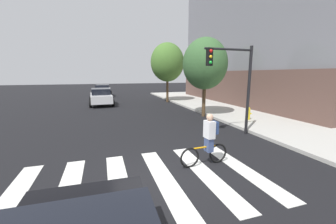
# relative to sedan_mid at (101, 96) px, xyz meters

# --- Properties ---
(ground_plane) EXTENTS (120.00, 120.00, 0.00)m
(ground_plane) POSITION_rel_sedan_mid_xyz_m (1.52, -15.49, -0.81)
(ground_plane) COLOR black
(crosswalk_stripes) EXTENTS (6.78, 4.13, 0.01)m
(crosswalk_stripes) POSITION_rel_sedan_mid_xyz_m (1.01, -15.49, -0.81)
(crosswalk_stripes) COLOR silver
(crosswalk_stripes) RESTS_ON ground
(sedan_mid) EXTENTS (2.28, 4.62, 1.57)m
(sedan_mid) POSITION_rel_sedan_mid_xyz_m (0.00, 0.00, 0.00)
(sedan_mid) COLOR silver
(sedan_mid) RESTS_ON ground
(sedan_far) EXTENTS (2.33, 4.60, 1.55)m
(sedan_far) POSITION_rel_sedan_mid_xyz_m (0.26, 7.47, -0.01)
(sedan_far) COLOR silver
(sedan_far) RESTS_ON ground
(cyclist) EXTENTS (1.71, 0.37, 1.69)m
(cyclist) POSITION_rel_sedan_mid_xyz_m (3.26, -14.97, 0.03)
(cyclist) COLOR black
(cyclist) RESTS_ON ground
(traffic_light_near) EXTENTS (2.47, 0.28, 4.20)m
(traffic_light_near) POSITION_rel_sedan_mid_xyz_m (5.95, -12.40, 2.05)
(traffic_light_near) COLOR black
(traffic_light_near) RESTS_ON ground
(fire_hydrant) EXTENTS (0.33, 0.22, 0.78)m
(fire_hydrant) POSITION_rel_sedan_mid_xyz_m (8.61, -10.27, -0.28)
(fire_hydrant) COLOR gold
(fire_hydrant) RESTS_ON sidewalk
(street_tree_near) EXTENTS (2.99, 2.99, 5.31)m
(street_tree_near) POSITION_rel_sedan_mid_xyz_m (6.79, -7.87, 2.77)
(street_tree_near) COLOR #4C3823
(street_tree_near) RESTS_ON ground
(street_tree_mid) EXTENTS (3.40, 3.40, 6.05)m
(street_tree_mid) POSITION_rel_sedan_mid_xyz_m (6.64, -0.01, 3.27)
(street_tree_mid) COLOR #4C3823
(street_tree_mid) RESTS_ON ground
(corner_building) EXTENTS (14.75, 19.46, 15.48)m
(corner_building) POSITION_rel_sedan_mid_xyz_m (18.65, -3.63, 6.88)
(corner_building) COLOR brown
(corner_building) RESTS_ON ground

